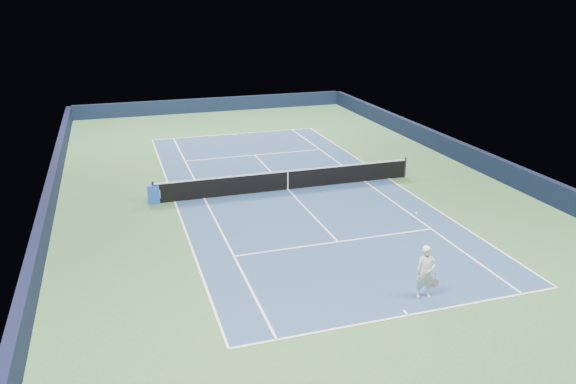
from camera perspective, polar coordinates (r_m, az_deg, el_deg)
name	(u,v)px	position (r m, az deg, el deg)	size (l,w,h in m)	color
ground	(288,190)	(27.46, -0.03, 0.25)	(40.00, 40.00, 0.00)	#345C32
wall_far	(213,105)	(45.99, -7.65, 8.78)	(22.00, 0.35, 1.10)	#111A33
wall_right	(478,160)	(32.12, 18.73, 3.13)	(0.35, 40.00, 1.10)	black
wall_left	(49,203)	(26.28, -23.13, -1.04)	(0.35, 40.00, 1.10)	black
court_surface	(288,189)	(27.46, -0.03, 0.26)	(10.97, 23.77, 0.01)	navy
baseline_far	(235,134)	(38.48, -5.45, 5.90)	(10.97, 0.08, 0.00)	white
baseline_near	(408,315)	(17.57, 12.12, -12.14)	(10.97, 0.08, 0.00)	white
sideline_doubles_right	(389,179)	(29.50, 10.18, 1.35)	(0.08, 23.77, 0.00)	white
sideline_doubles_left	(175,201)	(26.41, -11.44, -0.94)	(0.08, 23.77, 0.00)	white
sideline_singles_right	(364,181)	(28.90, 7.77, 1.10)	(0.08, 23.77, 0.00)	white
sideline_singles_left	(204,198)	(26.57, -8.51, -0.63)	(0.08, 23.77, 0.00)	white
service_line_far	(255,155)	(33.32, -3.38, 3.77)	(8.23, 0.08, 0.00)	white
service_line_near	(338,242)	(21.89, 5.10, -5.06)	(8.23, 0.08, 0.00)	white
center_service_line	(288,189)	(27.45, -0.03, 0.27)	(0.08, 12.80, 0.00)	white
center_mark_far	(235,134)	(38.34, -5.40, 5.85)	(0.08, 0.30, 0.00)	white
center_mark_near	(406,313)	(17.68, 11.88, -11.90)	(0.08, 0.30, 0.00)	white
tennis_net	(288,180)	(27.29, -0.03, 1.25)	(12.90, 0.10, 1.07)	black
sponsor_cube	(154,194)	(26.34, -13.50, -0.16)	(0.60, 0.52, 0.87)	#1E4BB5
tennis_player	(426,272)	(18.23, 13.83, -7.91)	(0.83, 1.30, 2.50)	silver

